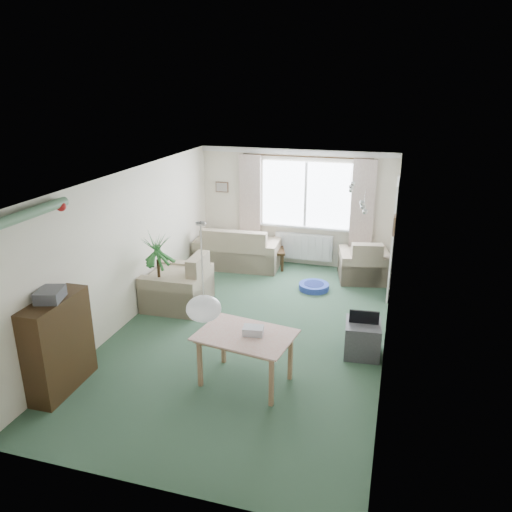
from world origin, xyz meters
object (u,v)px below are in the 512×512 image
(armchair_corner, at_px, (364,259))
(houseplant, at_px, (159,274))
(dining_table, at_px, (246,359))
(pet_bed, at_px, (314,287))
(coffee_table, at_px, (262,259))
(sofa, at_px, (238,246))
(bookshelf, at_px, (59,345))
(armchair_left, at_px, (177,280))
(tv_cube, at_px, (362,339))

(armchair_corner, bearing_deg, houseplant, 26.58)
(dining_table, xyz_separation_m, pet_bed, (0.32, 3.25, -0.28))
(dining_table, bearing_deg, coffee_table, 102.54)
(sofa, distance_m, coffee_table, 0.57)
(sofa, relative_size, pet_bed, 3.07)
(bookshelf, bearing_deg, houseplant, 83.94)
(armchair_left, xyz_separation_m, pet_bed, (2.15, 1.31, -0.41))
(armchair_left, bearing_deg, coffee_table, 154.61)
(sofa, relative_size, coffee_table, 1.93)
(armchair_corner, height_order, coffee_table, armchair_corner)
(tv_cube, relative_size, pet_bed, 0.96)
(sofa, relative_size, armchair_left, 1.65)
(armchair_corner, distance_m, dining_table, 4.19)
(tv_cube, bearing_deg, houseplant, 167.48)
(armchair_left, bearing_deg, houseplant, -25.02)
(coffee_table, height_order, tv_cube, tv_cube)
(tv_cube, bearing_deg, armchair_corner, 89.48)
(pet_bed, bearing_deg, houseplant, -144.07)
(sofa, bearing_deg, pet_bed, 151.45)
(coffee_table, relative_size, houseplant, 0.65)
(sofa, relative_size, houseplant, 1.25)
(armchair_corner, relative_size, tv_cube, 1.72)
(armchair_left, relative_size, dining_table, 0.96)
(sofa, height_order, tv_cube, sofa)
(armchair_left, bearing_deg, armchair_corner, 123.42)
(houseplant, xyz_separation_m, pet_bed, (2.30, 1.66, -0.63))
(armchair_left, height_order, bookshelf, bookshelf)
(armchair_left, distance_m, houseplant, 0.44)
(dining_table, bearing_deg, armchair_corner, 74.16)
(tv_cube, height_order, pet_bed, tv_cube)
(sofa, bearing_deg, houseplant, 73.91)
(armchair_corner, bearing_deg, coffee_table, -12.26)
(houseplant, bearing_deg, dining_table, -38.60)
(coffee_table, height_order, pet_bed, coffee_table)
(armchair_left, relative_size, coffee_table, 1.17)
(armchair_corner, relative_size, houseplant, 0.67)
(tv_cube, bearing_deg, armchair_left, 161.09)
(coffee_table, xyz_separation_m, houseplant, (-1.08, -2.48, 0.48))
(bookshelf, distance_m, houseplant, 2.34)
(bookshelf, height_order, houseplant, houseplant)
(bookshelf, xyz_separation_m, pet_bed, (2.49, 4.00, -0.55))
(coffee_table, height_order, bookshelf, bookshelf)
(coffee_table, xyz_separation_m, pet_bed, (1.22, -0.81, -0.14))
(armchair_left, height_order, tv_cube, armchair_left)
(armchair_corner, distance_m, houseplant, 3.98)
(bookshelf, height_order, tv_cube, bookshelf)
(houseplant, relative_size, tv_cube, 2.55)
(bookshelf, bearing_deg, coffee_table, 73.83)
(armchair_left, height_order, pet_bed, armchair_left)
(armchair_left, xyz_separation_m, bookshelf, (-0.34, -2.68, 0.14))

